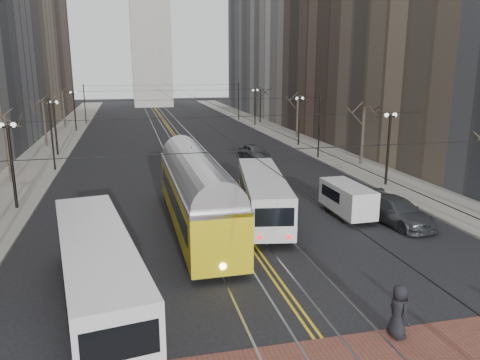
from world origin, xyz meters
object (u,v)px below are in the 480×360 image
transit_bus (98,273)px  streetcar (197,201)px  rear_bus (263,197)px  cargo_van (347,201)px  sedan_parked (397,211)px  pedestrian_a (399,311)px  sedan_grey (255,152)px

transit_bus → streetcar: size_ratio=0.80×
streetcar → rear_bus: bearing=12.2°
streetcar → cargo_van: 9.71m
transit_bus → cargo_van: bearing=20.8°
sedan_parked → pedestrian_a: 12.97m
sedan_parked → rear_bus: bearing=152.0°
streetcar → rear_bus: 4.42m
streetcar → rear_bus: (4.30, 0.96, -0.34)m
transit_bus → streetcar: 9.75m
streetcar → sedan_parked: size_ratio=2.75×
streetcar → sedan_parked: streetcar is taller
sedan_grey → streetcar: bearing=-123.1°
streetcar → sedan_parked: (12.00, -1.78, -0.97)m
sedan_grey → sedan_parked: size_ratio=0.92×
rear_bus → sedan_grey: rear_bus is taller
cargo_van → rear_bus: bearing=171.1°
transit_bus → streetcar: bearing=49.3°
sedan_parked → sedan_grey: bearing=90.6°
sedan_parked → pedestrian_a: pedestrian_a is taller
streetcar → sedan_grey: bearing=65.1°
transit_bus → streetcar: streetcar is taller
rear_bus → pedestrian_a: bearing=-76.1°
sedan_grey → pedestrian_a: (-3.45, -31.99, 0.14)m
cargo_van → transit_bus: bearing=-151.2°
streetcar → transit_bus: bearing=-122.0°
sedan_grey → cargo_van: bearing=-95.6°
transit_bus → cargo_van: 17.07m
rear_bus → cargo_van: size_ratio=2.31×
streetcar → cargo_van: bearing=0.9°
transit_bus → rear_bus: (9.40, 9.26, -0.08)m
sedan_parked → streetcar: bearing=163.2°
transit_bus → sedan_parked: transit_bus is taller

